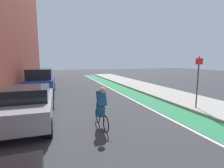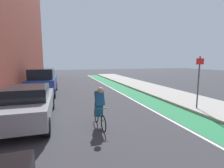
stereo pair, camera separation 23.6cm
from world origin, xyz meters
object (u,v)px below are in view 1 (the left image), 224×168
Objects in this scene: cyclist_trailing at (101,107)px; parked_sedan_silver at (29,104)px; street_sign_post at (198,78)px; parked_suv_blue at (41,81)px.

parked_sedan_silver is at bearing 153.09° from cyclist_trailing.
parked_sedan_silver is 8.04m from street_sign_post.
street_sign_post is (7.95, -6.87, 0.69)m from parked_suv_blue.
street_sign_post is (5.23, 0.59, 0.90)m from cyclist_trailing.
parked_sedan_silver is 2.76× the size of cyclist_trailing.
parked_sedan_silver is at bearing -89.99° from parked_suv_blue.
parked_suv_blue reaches higher than parked_sedan_silver.
cyclist_trailing is (2.72, -1.38, 0.02)m from parked_sedan_silver.
street_sign_post is at bearing -40.80° from parked_suv_blue.
cyclist_trailing is at bearing -69.95° from parked_suv_blue.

